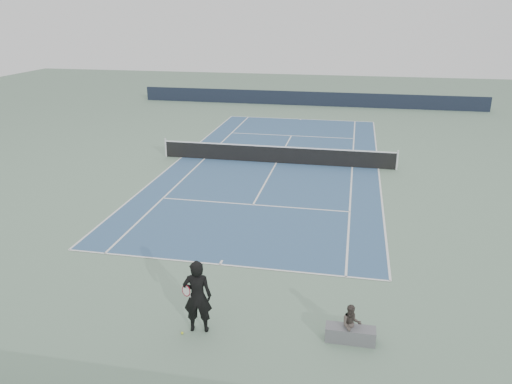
% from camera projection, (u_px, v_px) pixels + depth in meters
% --- Properties ---
extents(ground, '(80.00, 80.00, 0.00)m').
position_uv_depth(ground, '(276.00, 163.00, 27.44)').
color(ground, slate).
extents(court_surface, '(10.97, 23.77, 0.01)m').
position_uv_depth(court_surface, '(276.00, 163.00, 27.43)').
color(court_surface, '#35577D').
rests_on(court_surface, ground).
extents(tennis_net, '(12.90, 0.10, 1.07)m').
position_uv_depth(tennis_net, '(276.00, 154.00, 27.26)').
color(tennis_net, silver).
rests_on(tennis_net, ground).
extents(windscreen_far, '(30.00, 0.25, 1.20)m').
position_uv_depth(windscreen_far, '(309.00, 99.00, 43.70)').
color(windscreen_far, black).
rests_on(windscreen_far, ground).
extents(tennis_player, '(0.87, 0.66, 2.04)m').
position_uv_depth(tennis_player, '(197.00, 296.00, 12.80)').
color(tennis_player, black).
rests_on(tennis_player, ground).
extents(tennis_ball, '(0.07, 0.07, 0.07)m').
position_uv_depth(tennis_ball, '(182.00, 333.00, 12.96)').
color(tennis_ball, '#CBDD2D').
rests_on(tennis_ball, ground).
extents(spectator_bench, '(1.31, 0.63, 1.08)m').
position_uv_depth(spectator_bench, '(351.00, 329.00, 12.58)').
color(spectator_bench, '#5D5E62').
rests_on(spectator_bench, ground).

